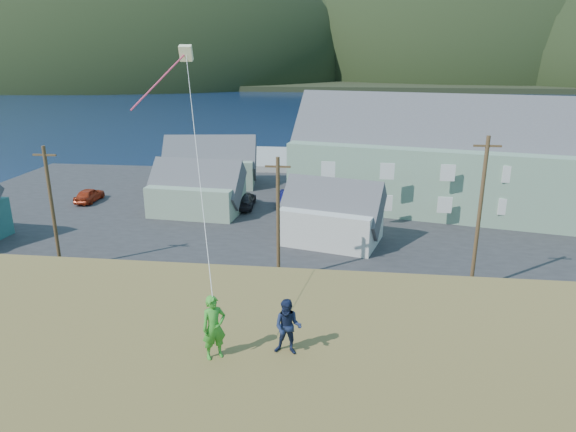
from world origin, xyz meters
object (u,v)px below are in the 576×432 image
object	(u,v)px
shed_white	(332,214)
kite_flyer_green	(214,327)
shed_palegreen_near	(197,190)
kite_flyer_navy	(288,327)
lodge	(493,160)
shed_palegreen_far	(210,163)
wharf	(276,159)

from	to	relation	value
shed_white	kite_flyer_green	xyz separation A→B (m)	(-2.00, -27.67, 5.66)
shed_palegreen_near	kite_flyer_navy	bearing A→B (deg)	-64.38
shed_white	shed_palegreen_near	bearing A→B (deg)	168.94
kite_flyer_green	kite_flyer_navy	bearing A→B (deg)	-21.33
lodge	shed_palegreen_far	size ratio (longest dim) A/B	3.53
wharf	shed_white	distance (m)	31.95
shed_palegreen_near	shed_palegreen_far	size ratio (longest dim) A/B	0.82
wharf	shed_palegreen_far	distance (m)	15.14
shed_white	kite_flyer_green	size ratio (longest dim) A/B	5.24
shed_palegreen_near	shed_white	world-z (taller)	shed_white
wharf	shed_white	world-z (taller)	shed_white
shed_palegreen_near	wharf	bearing A→B (deg)	85.93
shed_white	kite_flyer_navy	bearing A→B (deg)	-75.76
shed_palegreen_far	shed_white	bearing A→B (deg)	-57.12
shed_palegreen_far	kite_flyer_navy	bearing A→B (deg)	-79.94
lodge	kite_flyer_green	world-z (taller)	lodge
kite_flyer_navy	shed_palegreen_near	bearing A→B (deg)	114.77
shed_palegreen_near	shed_palegreen_far	bearing A→B (deg)	103.18
lodge	kite_flyer_navy	size ratio (longest dim) A/B	25.99
kite_flyer_navy	kite_flyer_green	bearing A→B (deg)	-163.33
lodge	kite_flyer_green	bearing A→B (deg)	-101.78
wharf	shed_palegreen_near	xyz separation A→B (m)	(-3.91, -24.48, 1.89)
lodge	kite_flyer_navy	world-z (taller)	lodge
wharf	kite_flyer_navy	size ratio (longest dim) A/B	17.51
shed_white	kite_flyer_navy	size ratio (longest dim) A/B	5.92
shed_white	shed_palegreen_far	size ratio (longest dim) A/B	0.80
shed_palegreen_near	kite_flyer_green	world-z (taller)	kite_flyer_green
kite_flyer_green	kite_flyer_navy	distance (m)	1.85
kite_flyer_navy	shed_white	bearing A→B (deg)	93.73
wharf	lodge	distance (m)	31.53
shed_palegreen_near	kite_flyer_green	distance (m)	35.96
kite_flyer_navy	wharf	bearing A→B (deg)	102.66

